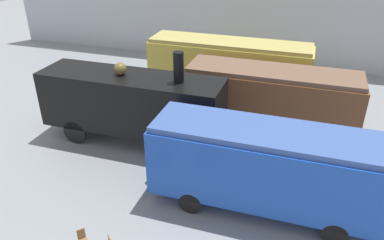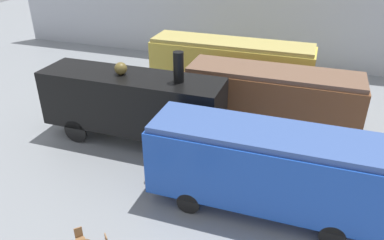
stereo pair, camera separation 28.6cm
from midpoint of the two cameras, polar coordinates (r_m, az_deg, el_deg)
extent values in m
plane|color=gray|center=(19.04, -0.55, -5.73)|extent=(80.00, 80.00, 0.00)
cube|color=#B2B7C1|center=(31.37, 8.70, 16.55)|extent=(44.00, 0.15, 9.00)
cube|color=#E0C64C|center=(25.30, 5.30, 8.36)|extent=(10.66, 2.69, 2.78)
cube|color=tan|center=(24.83, 5.46, 11.65)|extent=(10.45, 2.47, 0.24)
cylinder|color=black|center=(24.25, 11.82, 2.99)|extent=(1.12, 0.12, 1.12)
cylinder|color=black|center=(26.61, 12.54, 5.21)|extent=(1.12, 0.12, 1.12)
cylinder|color=black|center=(25.56, -2.53, 4.92)|extent=(1.12, 0.12, 1.12)
cylinder|color=black|center=(27.81, -0.70, 6.90)|extent=(1.12, 0.12, 1.12)
cube|color=brown|center=(21.05, 11.55, 3.61)|extent=(9.37, 2.80, 2.57)
cube|color=brown|center=(20.52, 11.93, 7.19)|extent=(9.19, 2.57, 0.24)
cylinder|color=black|center=(20.46, 18.46, -2.74)|extent=(1.22, 0.12, 1.22)
cylinder|color=black|center=(22.83, 18.63, 0.55)|extent=(1.22, 0.12, 1.22)
cylinder|color=black|center=(20.95, 3.07, -0.44)|extent=(1.22, 0.12, 1.22)
cylinder|color=black|center=(23.27, 4.80, 2.55)|extent=(1.22, 0.12, 1.22)
cube|color=black|center=(19.66, -9.60, 2.73)|extent=(9.55, 2.59, 2.91)
cylinder|color=black|center=(17.81, -2.52, 8.05)|extent=(0.50, 0.50, 1.48)
sphere|color=brown|center=(19.21, -11.30, 7.64)|extent=(0.64, 0.64, 0.64)
cylinder|color=black|center=(18.41, -2.90, -4.64)|extent=(1.31, 0.12, 1.31)
cylinder|color=black|center=(20.40, -0.47, -1.08)|extent=(1.31, 0.12, 1.31)
cylinder|color=black|center=(20.89, -17.80, -1.81)|extent=(1.31, 0.12, 1.31)
cylinder|color=black|center=(22.67, -14.36, 1.12)|extent=(1.31, 0.12, 1.31)
cube|color=blue|center=(15.12, 10.83, -7.00)|extent=(9.24, 2.70, 2.81)
cube|color=#3A579D|center=(14.31, 11.36, -2.00)|extent=(9.06, 2.48, 0.24)
cylinder|color=black|center=(15.13, 20.36, -16.06)|extent=(0.96, 0.12, 0.96)
cylinder|color=black|center=(17.12, 20.33, -10.21)|extent=(0.96, 0.12, 0.96)
cylinder|color=black|center=(15.52, -0.82, -12.60)|extent=(0.96, 0.12, 0.96)
cylinder|color=black|center=(17.46, 1.91, -7.35)|extent=(0.96, 0.12, 0.96)
cube|color=olive|center=(14.64, -17.10, -16.21)|extent=(0.23, 0.23, 0.42)
cylinder|color=#262633|center=(17.41, -6.11, -8.06)|extent=(0.24, 0.24, 0.75)
cylinder|color=navy|center=(17.00, -6.23, -6.13)|extent=(0.34, 0.34, 0.67)
sphere|color=tan|center=(16.76, -6.31, -4.87)|extent=(0.22, 0.22, 0.22)
camera|label=1|loc=(0.14, -90.43, -0.23)|focal=35.00mm
camera|label=2|loc=(0.14, 89.57, 0.23)|focal=35.00mm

